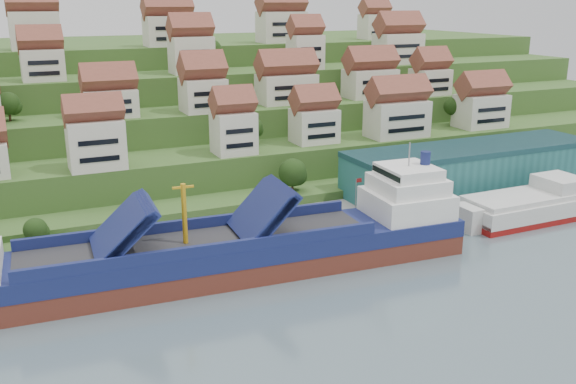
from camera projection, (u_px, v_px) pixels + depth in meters
name	position (u px, v px, depth m)	size (l,w,h in m)	color
ground	(294.00, 261.00, 111.28)	(300.00, 300.00, 0.00)	slate
quay	(351.00, 214.00, 131.96)	(180.00, 14.00, 2.20)	gray
hillside	(153.00, 110.00, 198.51)	(260.00, 128.00, 31.00)	#2D4C1E
hillside_village	(204.00, 78.00, 159.01)	(159.47, 64.12, 29.59)	beige
hillside_trees	(195.00, 116.00, 146.59)	(141.76, 62.69, 30.32)	#213E14
warehouse	(471.00, 167.00, 144.61)	(60.00, 15.00, 10.00)	#256464
flagpole	(356.00, 195.00, 125.19)	(1.28, 0.16, 8.00)	gray
cargo_ship	(228.00, 253.00, 104.97)	(87.92, 18.53, 19.48)	#5F281D
second_ship	(533.00, 206.00, 132.18)	(30.63, 11.61, 8.85)	maroon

